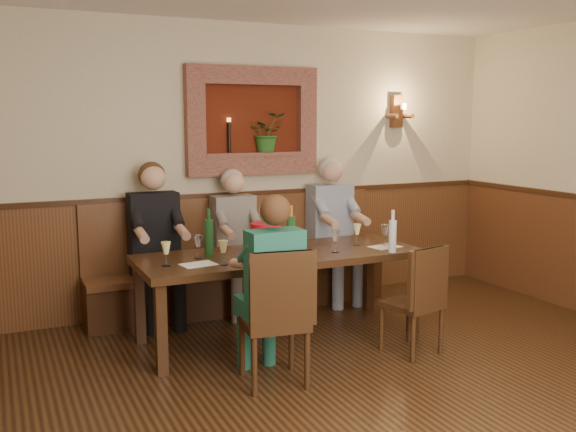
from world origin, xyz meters
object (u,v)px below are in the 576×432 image
(dining_table, at_px, (280,261))
(wine_bottle_green_b, at_px, (209,237))
(spittoon_bucket, at_px, (266,240))
(person_bench_mid, at_px, (237,255))
(person_chair_front, at_px, (270,304))
(bench, at_px, (241,277))
(water_bottle, at_px, (392,235))
(chair_near_left, at_px, (274,344))
(person_bench_left, at_px, (157,258))
(wine_bottle_green_a, at_px, (291,234))
(person_bench_right, at_px, (334,242))
(chair_near_right, at_px, (413,322))

(dining_table, xyz_separation_m, wine_bottle_green_b, (-0.59, 0.10, 0.24))
(spittoon_bucket, distance_m, wine_bottle_green_b, 0.47)
(person_bench_mid, distance_m, person_chair_front, 1.66)
(bench, distance_m, water_bottle, 1.69)
(chair_near_left, xyz_separation_m, wine_bottle_green_b, (-0.16, 0.96, 0.62))
(bench, relative_size, person_bench_left, 2.02)
(chair_near_left, height_order, person_chair_front, person_chair_front)
(water_bottle, bearing_deg, person_bench_mid, 127.95)
(water_bottle, bearing_deg, person_chair_front, -163.04)
(person_bench_mid, xyz_separation_m, wine_bottle_green_b, (-0.51, -0.74, 0.34))
(wine_bottle_green_a, relative_size, wine_bottle_green_b, 1.03)
(person_bench_right, distance_m, wine_bottle_green_b, 1.76)
(person_bench_right, distance_m, water_bottle, 1.25)
(person_bench_left, height_order, water_bottle, person_bench_left)
(bench, xyz_separation_m, person_bench_left, (-0.85, -0.11, 0.29))
(water_bottle, bearing_deg, person_bench_right, 84.78)
(chair_near_right, xyz_separation_m, wine_bottle_green_b, (-1.42, 0.87, 0.66))
(person_bench_mid, bearing_deg, water_bottle, -52.05)
(bench, relative_size, wine_bottle_green_a, 7.32)
(spittoon_bucket, bearing_deg, wine_bottle_green_a, 3.26)
(dining_table, bearing_deg, chair_near_right, -43.05)
(person_chair_front, relative_size, spittoon_bucket, 4.85)
(person_bench_left, height_order, wine_bottle_green_b, person_bench_left)
(person_chair_front, distance_m, water_bottle, 1.40)
(person_chair_front, height_order, spittoon_bucket, person_chair_front)
(person_bench_mid, height_order, person_bench_right, person_bench_right)
(water_bottle, bearing_deg, dining_table, 156.35)
(person_bench_left, bearing_deg, wine_bottle_green_b, -70.36)
(person_chair_front, relative_size, water_bottle, 3.76)
(chair_near_right, bearing_deg, water_bottle, 70.15)
(chair_near_left, distance_m, wine_bottle_green_a, 1.11)
(person_bench_mid, height_order, water_bottle, person_bench_mid)
(person_bench_mid, bearing_deg, person_chair_front, -102.17)
(person_bench_left, xyz_separation_m, person_chair_front, (0.43, -1.62, -0.06))
(person_bench_left, relative_size, person_chair_front, 1.09)
(dining_table, relative_size, person_bench_right, 1.62)
(person_bench_left, height_order, person_chair_front, person_bench_left)
(chair_near_left, height_order, chair_near_right, chair_near_left)
(chair_near_left, distance_m, wine_bottle_green_b, 1.16)
(chair_near_left, height_order, water_bottle, water_bottle)
(wine_bottle_green_b, xyz_separation_m, water_bottle, (1.46, -0.48, -0.02))
(wine_bottle_green_a, bearing_deg, chair_near_left, -122.46)
(person_bench_left, bearing_deg, person_chair_front, -75.24)
(dining_table, relative_size, wine_bottle_green_b, 6.05)
(person_chair_front, xyz_separation_m, wine_bottle_green_a, (0.49, 0.69, 0.36))
(person_bench_right, bearing_deg, chair_near_right, -95.63)
(bench, distance_m, wine_bottle_green_a, 1.19)
(chair_near_right, bearing_deg, person_bench_left, 123.30)
(dining_table, height_order, chair_near_left, chair_near_left)
(person_bench_left, relative_size, wine_bottle_green_a, 3.63)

